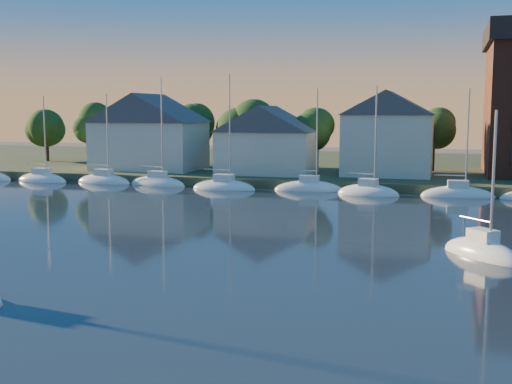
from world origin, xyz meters
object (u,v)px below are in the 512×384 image
at_px(clubhouse_centre, 267,139).
at_px(drifting_sailboat_right, 482,255).
at_px(clubhouse_east, 388,132).
at_px(clubhouse_west, 149,131).

xyz_separation_m(clubhouse_centre, drifting_sailboat_right, (22.94, -34.76, -5.04)).
bearing_deg(clubhouse_east, clubhouse_centre, -171.87).
relative_size(clubhouse_west, clubhouse_east, 1.30).
xyz_separation_m(clubhouse_west, clubhouse_centre, (16.00, -1.00, -0.80)).
bearing_deg(drifting_sailboat_right, clubhouse_centre, 170.39).
relative_size(clubhouse_east, drifting_sailboat_right, 1.08).
distance_m(clubhouse_centre, drifting_sailboat_right, 41.95).
bearing_deg(clubhouse_centre, drifting_sailboat_right, -56.58).
xyz_separation_m(clubhouse_west, drifting_sailboat_right, (38.94, -35.76, -5.83)).
xyz_separation_m(clubhouse_east, drifting_sailboat_right, (8.94, -36.76, -5.90)).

